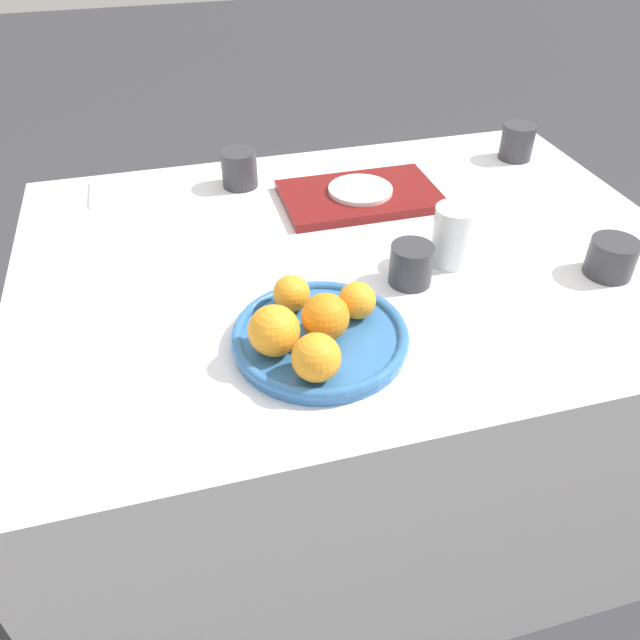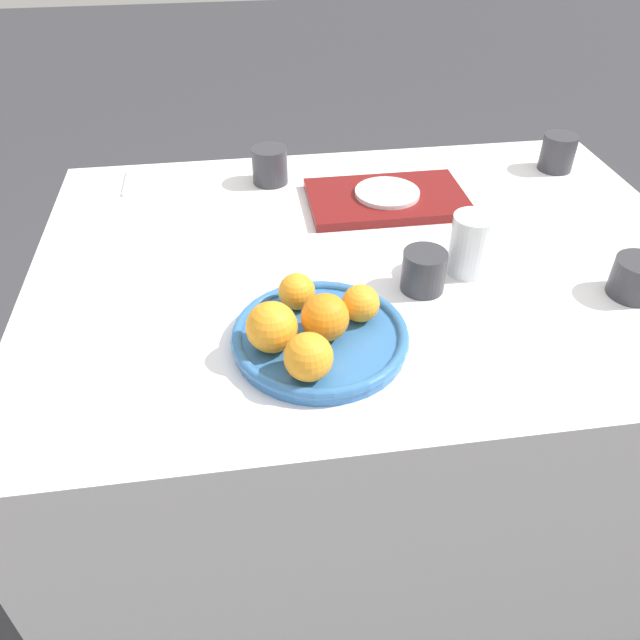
{
  "view_description": "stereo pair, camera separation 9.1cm",
  "coord_description": "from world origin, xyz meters",
  "views": [
    {
      "loc": [
        -0.34,
        -0.99,
        1.4
      ],
      "look_at": [
        -0.14,
        -0.25,
        0.8
      ],
      "focal_mm": 35.0,
      "sensor_mm": 36.0,
      "label": 1
    },
    {
      "loc": [
        -0.25,
        -1.0,
        1.4
      ],
      "look_at": [
        -0.14,
        -0.25,
        0.8
      ],
      "focal_mm": 35.0,
      "sensor_mm": 36.0,
      "label": 2
    }
  ],
  "objects": [
    {
      "name": "cup_3",
      "position": [
        0.51,
        0.31,
        0.79
      ],
      "size": [
        0.08,
        0.08,
        0.08
      ],
      "color": "#333338",
      "rests_on": "table"
    },
    {
      "name": "ground_plane",
      "position": [
        0.0,
        0.0,
        0.0
      ],
      "size": [
        12.0,
        12.0,
        0.0
      ],
      "primitive_type": "plane",
      "color": "#38383D"
    },
    {
      "name": "fruit_platter",
      "position": [
        -0.14,
        -0.25,
        0.76
      ],
      "size": [
        0.28,
        0.28,
        0.03
      ],
      "color": "#336BAD",
      "rests_on": "table"
    },
    {
      "name": "orange_2",
      "position": [
        -0.22,
        -0.27,
        0.81
      ],
      "size": [
        0.08,
        0.08,
        0.08
      ],
      "color": "orange",
      "rests_on": "fruit_platter"
    },
    {
      "name": "table",
      "position": [
        0.0,
        0.0,
        0.37
      ],
      "size": [
        1.31,
        0.97,
        0.75
      ],
      "color": "white",
      "rests_on": "ground_plane"
    },
    {
      "name": "napkin",
      "position": [
        -0.45,
        0.38,
        0.75
      ],
      "size": [
        0.12,
        0.13,
        0.01
      ],
      "color": "white",
      "rests_on": "table"
    },
    {
      "name": "water_glass",
      "position": [
        0.16,
        -0.08,
        0.81
      ],
      "size": [
        0.08,
        0.08,
        0.11
      ],
      "color": "silver",
      "rests_on": "table"
    },
    {
      "name": "orange_1",
      "position": [
        -0.17,
        -0.34,
        0.81
      ],
      "size": [
        0.07,
        0.07,
        0.07
      ],
      "color": "orange",
      "rests_on": "fruit_platter"
    },
    {
      "name": "serving_tray",
      "position": [
        0.07,
        0.2,
        0.76
      ],
      "size": [
        0.34,
        0.21,
        0.02
      ],
      "color": "maroon",
      "rests_on": "table"
    },
    {
      "name": "cup_0",
      "position": [
        0.43,
        -0.2,
        0.78
      ],
      "size": [
        0.09,
        0.09,
        0.07
      ],
      "color": "#333338",
      "rests_on": "table"
    },
    {
      "name": "side_plate",
      "position": [
        0.07,
        0.2,
        0.77
      ],
      "size": [
        0.14,
        0.14,
        0.01
      ],
      "color": "white",
      "rests_on": "serving_tray"
    },
    {
      "name": "orange_4",
      "position": [
        -0.07,
        -0.22,
        0.8
      ],
      "size": [
        0.06,
        0.06,
        0.06
      ],
      "color": "orange",
      "rests_on": "fruit_platter"
    },
    {
      "name": "cup_2",
      "position": [
        0.06,
        -0.12,
        0.79
      ],
      "size": [
        0.08,
        0.08,
        0.07
      ],
      "color": "#333338",
      "rests_on": "table"
    },
    {
      "name": "cup_1",
      "position": [
        -0.17,
        0.34,
        0.79
      ],
      "size": [
        0.08,
        0.08,
        0.08
      ],
      "color": "#333338",
      "rests_on": "table"
    },
    {
      "name": "orange_3",
      "position": [
        -0.17,
        -0.17,
        0.8
      ],
      "size": [
        0.06,
        0.06,
        0.06
      ],
      "color": "orange",
      "rests_on": "fruit_platter"
    },
    {
      "name": "orange_0",
      "position": [
        -0.13,
        -0.26,
        0.81
      ],
      "size": [
        0.08,
        0.08,
        0.08
      ],
      "color": "orange",
      "rests_on": "fruit_platter"
    }
  ]
}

